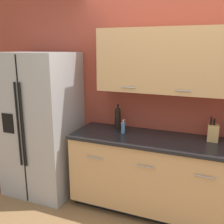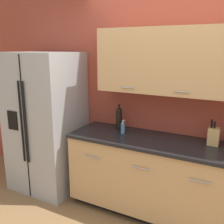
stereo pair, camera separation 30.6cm
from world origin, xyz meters
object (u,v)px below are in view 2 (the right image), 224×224
object	(u,v)px
wine_bottle	(119,118)
knife_block	(214,136)
refrigerator	(46,122)
soap_dispenser	(123,128)

from	to	relation	value
wine_bottle	knife_block	bearing A→B (deg)	-1.50
refrigerator	knife_block	world-z (taller)	refrigerator
knife_block	soap_dispenser	world-z (taller)	knife_block
wine_bottle	soap_dispenser	world-z (taller)	wine_bottle
wine_bottle	soap_dispenser	xyz separation A→B (m)	(0.12, -0.14, -0.08)
refrigerator	wine_bottle	xyz separation A→B (m)	(0.98, 0.23, 0.13)
wine_bottle	soap_dispenser	size ratio (longest dim) A/B	1.89
refrigerator	soap_dispenser	size ratio (longest dim) A/B	11.13
wine_bottle	soap_dispenser	distance (m)	0.20
refrigerator	soap_dispenser	world-z (taller)	refrigerator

